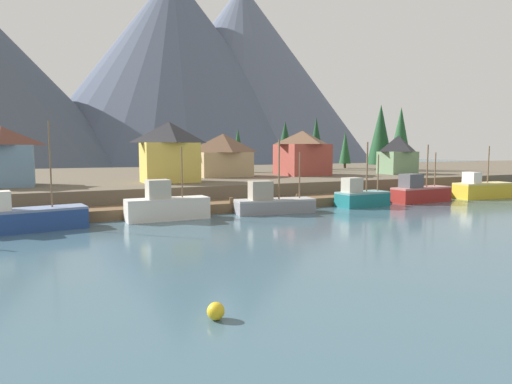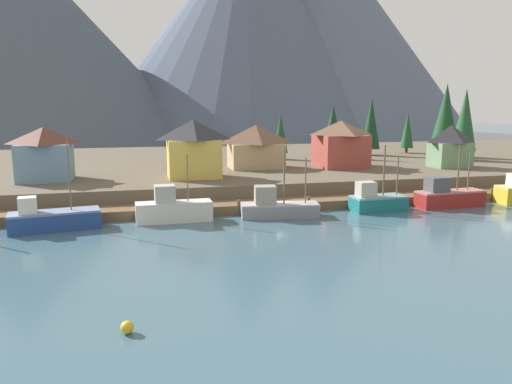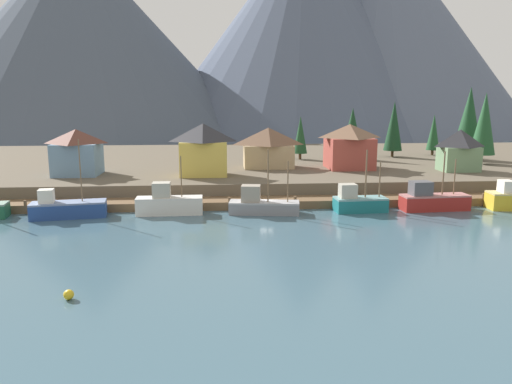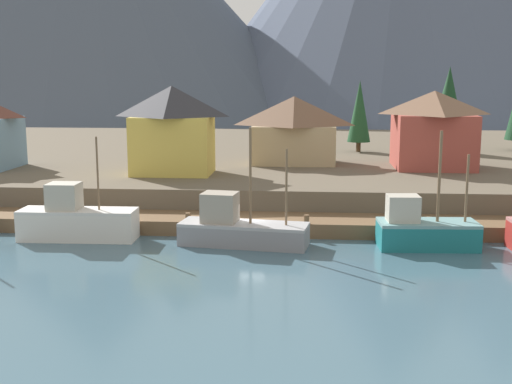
% 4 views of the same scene
% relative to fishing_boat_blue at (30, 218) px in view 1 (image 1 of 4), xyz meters
% --- Properties ---
extents(ground_plane, '(400.00, 400.00, 1.00)m').
position_rel_fishing_boat_blue_xyz_m(ground_plane, '(22.57, 22.10, -1.57)').
color(ground_plane, '#3D5B6B').
extents(dock, '(80.00, 4.00, 1.60)m').
position_rel_fishing_boat_blue_xyz_m(dock, '(22.57, 4.09, -0.57)').
color(dock, brown).
rests_on(dock, ground_plane).
extents(shoreline_bank, '(400.00, 56.00, 2.50)m').
position_rel_fishing_boat_blue_xyz_m(shoreline_bank, '(22.57, 34.10, 0.18)').
color(shoreline_bank, brown).
rests_on(shoreline_bank, ground_plane).
extents(mountain_central_peak, '(119.20, 119.20, 78.27)m').
position_rel_fishing_boat_blue_xyz_m(mountain_central_peak, '(50.86, 141.65, 38.07)').
color(mountain_central_peak, '#4C566B').
rests_on(mountain_central_peak, ground_plane).
extents(mountain_east_peak, '(117.34, 117.34, 79.35)m').
position_rel_fishing_boat_blue_xyz_m(mountain_east_peak, '(83.30, 145.70, 38.60)').
color(mountain_east_peak, slate).
rests_on(mountain_east_peak, ground_plane).
extents(fishing_boat_blue, '(8.49, 3.85, 8.90)m').
position_rel_fishing_boat_blue_xyz_m(fishing_boat_blue, '(0.00, 0.00, 0.00)').
color(fishing_boat_blue, navy).
rests_on(fishing_boat_blue, ground_plane).
extents(fishing_boat_white, '(7.71, 2.45, 6.85)m').
position_rel_fishing_boat_blue_xyz_m(fishing_boat_white, '(11.37, 0.76, 0.24)').
color(fishing_boat_white, silver).
rests_on(fishing_boat_white, ground_plane).
extents(fishing_boat_grey, '(8.45, 3.59, 7.57)m').
position_rel_fishing_boat_blue_xyz_m(fishing_boat_grey, '(22.28, 0.21, 0.02)').
color(fishing_boat_grey, gray).
rests_on(fishing_boat_grey, ground_plane).
extents(fishing_boat_teal, '(6.26, 2.99, 7.41)m').
position_rel_fishing_boat_blue_xyz_m(fishing_boat_teal, '(33.96, 0.46, 0.07)').
color(fishing_boat_teal, '#196B70').
rests_on(fishing_boat_teal, ground_plane).
extents(fishing_boat_red, '(8.32, 2.93, 7.14)m').
position_rel_fishing_boat_blue_xyz_m(fishing_boat_red, '(43.10, 0.49, 0.19)').
color(fishing_boat_red, maroon).
rests_on(fishing_boat_red, ground_plane).
extents(fishing_boat_yellow, '(8.42, 3.57, 6.99)m').
position_rel_fishing_boat_blue_xyz_m(fishing_boat_yellow, '(54.21, 0.19, 0.13)').
color(fishing_boat_yellow, gold).
rests_on(fishing_boat_yellow, ground_plane).
extents(house_green, '(5.70, 4.22, 6.29)m').
position_rel_fishing_boat_blue_xyz_m(house_green, '(53.63, 15.59, 4.65)').
color(house_green, '#6B8E66').
rests_on(house_green, shoreline_bank).
extents(house_blue, '(6.47, 6.25, 6.56)m').
position_rel_fishing_boat_blue_xyz_m(house_blue, '(-2.89, 15.96, 4.78)').
color(house_blue, '#6689A8').
rests_on(house_blue, shoreline_bank).
extents(house_tan, '(8.13, 5.29, 6.34)m').
position_rel_fishing_boat_blue_xyz_m(house_tan, '(25.21, 21.44, 4.68)').
color(house_tan, tan).
rests_on(house_tan, shoreline_bank).
extents(house_yellow, '(6.89, 4.82, 7.41)m').
position_rel_fishing_boat_blue_xyz_m(house_yellow, '(15.18, 13.86, 5.22)').
color(house_yellow, gold).
rests_on(house_yellow, shoreline_bank).
extents(house_red, '(7.13, 7.16, 6.92)m').
position_rel_fishing_boat_blue_xyz_m(house_red, '(37.78, 19.64, 4.96)').
color(house_red, '#9E4238').
rests_on(house_red, shoreline_bank).
extents(conifer_near_left, '(2.52, 2.52, 7.76)m').
position_rel_fishing_boat_blue_xyz_m(conifer_near_left, '(32.04, 31.77, 5.84)').
color(conifer_near_left, '#4C3823').
rests_on(conifer_near_left, shoreline_bank).
extents(conifer_near_right, '(5.17, 5.17, 12.89)m').
position_rel_fishing_boat_blue_xyz_m(conifer_near_right, '(61.90, 29.26, 8.37)').
color(conifer_near_right, '#4C3823').
rests_on(conifer_near_right, shoreline_bank).
extents(conifer_mid_left, '(3.46, 3.46, 10.38)m').
position_rel_fishing_boat_blue_xyz_m(conifer_mid_left, '(50.08, 34.42, 7.21)').
color(conifer_mid_left, '#4C3823').
rests_on(conifer_mid_left, shoreline_bank).
extents(conifer_mid_right, '(3.92, 3.92, 9.21)m').
position_rel_fishing_boat_blue_xyz_m(conifer_mid_right, '(41.47, 31.66, 6.59)').
color(conifer_mid_right, '#4C3823').
rests_on(conifer_mid_right, shoreline_bank).
extents(conifer_back_left, '(2.49, 2.49, 7.86)m').
position_rel_fishing_boat_blue_xyz_m(conifer_back_left, '(58.78, 36.50, 5.85)').
color(conifer_back_left, '#4C3823').
rests_on(conifer_back_left, shoreline_bank).
extents(conifer_back_right, '(4.09, 4.09, 11.86)m').
position_rel_fishing_boat_blue_xyz_m(conifer_back_right, '(61.44, 23.24, 8.15)').
color(conifer_back_right, '#4C3823').
rests_on(conifer_back_right, shoreline_bank).
extents(channel_buoy, '(0.70, 0.70, 0.70)m').
position_rel_fishing_boat_blue_xyz_m(channel_buoy, '(7.04, -24.08, -0.72)').
color(channel_buoy, gold).
rests_on(channel_buoy, ground_plane).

